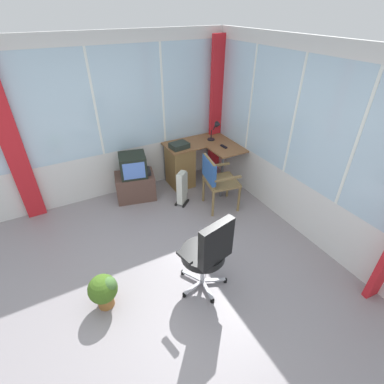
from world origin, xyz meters
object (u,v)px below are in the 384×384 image
at_px(paper_tray, 179,145).
at_px(space_heater, 182,187).
at_px(desk_lamp, 217,128).
at_px(wooden_armchair, 215,177).
at_px(desk, 183,163).
at_px(potted_plant, 104,290).
at_px(tv_on_stand, 135,179).
at_px(office_chair, 208,251).
at_px(tv_remote, 224,146).

bearing_deg(paper_tray, space_heater, -112.00).
bearing_deg(desk_lamp, wooden_armchair, -122.87).
distance_m(desk, potted_plant, 2.71).
bearing_deg(desk_lamp, desk, 173.16).
xyz_separation_m(desk, tv_on_stand, (-0.92, -0.02, -0.06)).
height_order(desk_lamp, office_chair, desk_lamp).
xyz_separation_m(desk_lamp, paper_tray, (-0.73, 0.01, -0.18)).
bearing_deg(potted_plant, tv_on_stand, 62.02).
height_order(tv_remote, tv_on_stand, tv_on_stand).
bearing_deg(space_heater, tv_on_stand, 140.09).
distance_m(tv_remote, office_chair, 2.33).
bearing_deg(desk_lamp, tv_on_stand, 177.87).
relative_size(desk_lamp, tv_on_stand, 0.44).
xyz_separation_m(desk, tv_remote, (0.59, -0.39, 0.36)).
relative_size(office_chair, space_heater, 1.77).
relative_size(paper_tray, potted_plant, 0.70).
distance_m(desk, space_heater, 0.63).
relative_size(tv_remote, office_chair, 0.14).
xyz_separation_m(office_chair, potted_plant, (-1.10, 0.33, -0.35)).
bearing_deg(paper_tray, desk_lamp, -0.89).
relative_size(desk, desk_lamp, 3.29).
height_order(wooden_armchair, tv_on_stand, wooden_armchair).
height_order(desk, space_heater, desk).
relative_size(tv_remote, space_heater, 0.25).
distance_m(wooden_armchair, tv_on_stand, 1.37).
bearing_deg(office_chair, tv_remote, 52.67).
relative_size(desk_lamp, space_heater, 0.60).
distance_m(desk, wooden_armchair, 0.92).
bearing_deg(desk, space_heater, -118.12).
xyz_separation_m(desk, office_chair, (-0.82, -2.24, 0.19)).
bearing_deg(office_chair, paper_tray, 71.64).
bearing_deg(tv_remote, office_chair, -130.38).
bearing_deg(wooden_armchair, tv_remote, 46.14).
xyz_separation_m(wooden_armchair, space_heater, (-0.39, 0.36, -0.28)).
distance_m(tv_remote, space_heater, 1.01).
bearing_deg(space_heater, tv_remote, 9.72).
bearing_deg(tv_remote, desk_lamp, 78.81).
relative_size(office_chair, tv_on_stand, 1.30).
xyz_separation_m(desk_lamp, wooden_armchair, (-0.53, -0.82, -0.42)).
relative_size(paper_tray, wooden_armchair, 0.33).
distance_m(desk, office_chair, 2.39).
distance_m(desk, tv_remote, 0.80).
xyz_separation_m(tv_on_stand, potted_plant, (-1.00, -1.89, -0.10)).
bearing_deg(potted_plant, space_heater, 39.86).
bearing_deg(office_chair, space_heater, 72.70).
relative_size(tv_on_stand, space_heater, 1.36).
bearing_deg(desk, potted_plant, -135.24).
bearing_deg(tv_on_stand, desk, 1.14).
height_order(tv_on_stand, potted_plant, tv_on_stand).
bearing_deg(tv_on_stand, potted_plant, -117.98).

